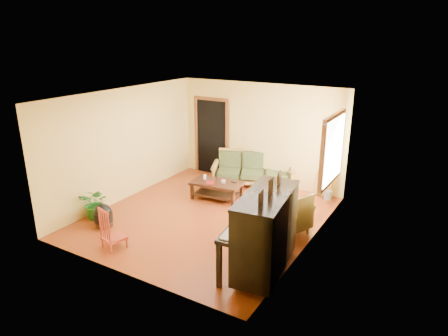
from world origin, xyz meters
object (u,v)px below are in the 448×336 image
Objects in this scene: coffee_table at (217,190)px; ceramic_crock at (328,195)px; armchair at (286,212)px; piano at (266,234)px; sofa at (253,169)px; footstool at (103,218)px; red_chair at (113,228)px; potted_plant at (96,203)px.

coffee_table reaches higher than ceramic_crock.
piano is (0.23, -1.47, 0.26)m from armchair.
sofa reaches higher than ceramic_crock.
sofa is 3.97m from footstool.
red_chair is (-2.49, -2.15, -0.04)m from armchair.
coffee_table is 0.75× the size of piano.
red_chair is at bearing -98.30° from coffee_table.
coffee_table reaches higher than footstool.
red_chair is (-0.75, -4.15, -0.04)m from sofa.
piano is 1.97× the size of red_chair.
sofa is 2.94× the size of potted_plant.
piano is at bearing 29.30° from red_chair.
footstool is (-1.23, -2.39, -0.03)m from coffee_table.
ceramic_crock is (2.71, 4.23, -0.29)m from red_chair.
sofa reaches higher than red_chair.
piano is 2.82m from red_chair.
sofa reaches higher than coffee_table.
coffee_table is at bearing 96.91° from red_chair.
piano is at bearing -44.13° from coffee_table.
coffee_table is at bearing 62.72° from footstool.
ceramic_crock is (3.52, 3.72, -0.07)m from footstool.
coffee_table is 2.64m from ceramic_crock.
armchair is 3.98m from potted_plant.
armchair is 1.09× the size of red_chair.
red_chair is at bearing -122.67° from ceramic_crock.
potted_plant reaches higher than ceramic_crock.
footstool is at bearing 175.18° from piano.
potted_plant is (-3.93, -3.52, 0.23)m from ceramic_crock.
armchair is 3.69m from footstool.
armchair is 3.84× the size of ceramic_crock.
coffee_table is 2.75m from potted_plant.
sofa is 4.22m from red_chair.
sofa is 9.02× the size of ceramic_crock.
ceramic_crock is at bearing 72.55° from red_chair.
red_chair is (-0.42, -2.90, 0.18)m from coffee_table.
sofa is 4.00m from piano.
ceramic_crock is (2.29, 1.32, -0.10)m from coffee_table.
coffee_table is at bearing 128.27° from piano.
potted_plant is (-0.41, 0.20, 0.17)m from footstool.
ceramic_crock is at bearing 30.06° from coffee_table.
sofa is 2.56× the size of red_chair.
ceramic_crock is 0.33× the size of potted_plant.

